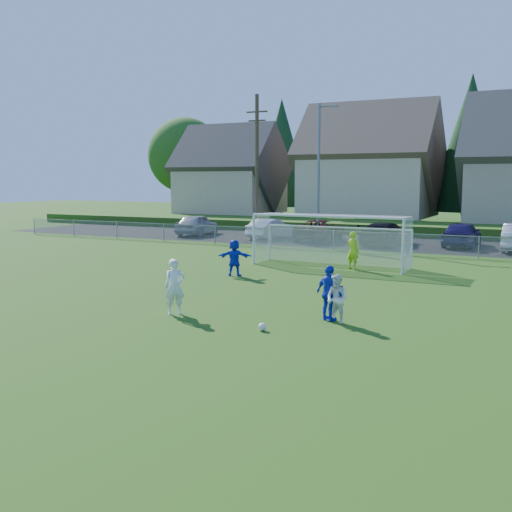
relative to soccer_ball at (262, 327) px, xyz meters
The scene contains 20 objects.
ground 4.22m from the soccer_ball, 126.74° to the right, with size 160.00×160.00×0.00m, color #193D0C.
asphalt_lot 24.25m from the soccer_ball, 95.96° to the left, with size 60.00×60.00×0.00m, color black.
grass_embankment 31.72m from the soccer_ball, 94.56° to the left, with size 70.00×6.00×0.80m, color #1E420F.
soccer_ball is the anchor object (origin of this frame).
player_white_a 3.44m from the soccer_ball, 169.27° to the left, with size 0.63×0.41×1.72m, color white.
player_white_b 2.41m from the soccer_ball, 48.92° to the left, with size 0.70×0.54×1.43m, color white.
player_blue_a 2.42m from the soccer_ball, 57.98° to the left, with size 0.96×0.40×1.64m, color #1530C6.
player_blue_b 9.57m from the soccer_ball, 123.36° to the left, with size 1.47×0.47×1.58m, color #1530C6.
goalkeeper 12.21m from the soccer_ball, 96.04° to the left, with size 0.64×0.42×1.76m, color #AFEB1B.
car_a 28.96m from the soccer_ball, 125.84° to the left, with size 1.85×4.60×1.57m, color #9EA1A6.
car_b 26.05m from the soccer_ball, 115.00° to the left, with size 1.47×4.21×1.39m, color white.
car_c 24.62m from the soccer_ball, 107.09° to the left, with size 2.37×5.15×1.43m, color #4B0816.
car_d 23.12m from the soccer_ball, 96.44° to the left, with size 2.04×5.01×1.45m, color black.
car_e 24.14m from the soccer_ball, 85.53° to the left, with size 1.87×4.65×1.58m, color #1B154A.
soccer_goal 13.01m from the soccer_ball, 101.25° to the left, with size 7.42×1.90×2.50m.
chainlink_fence 18.80m from the soccer_ball, 97.71° to the left, with size 52.06×0.06×1.20m.
streetlight 24.14m from the soccer_ball, 107.11° to the left, with size 1.38×0.18×9.00m.
utility_pole 26.98m from the soccer_ball, 116.97° to the left, with size 1.60×0.26×10.00m.
houses_row 39.75m from the soccer_ball, 90.80° to the left, with size 53.90×11.45×13.27m.
tree_row 45.89m from the soccer_ball, 91.86° to the left, with size 65.98×12.36×13.80m.
Camera 1 is at (9.57, -11.00, 4.12)m, focal length 42.00 mm.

